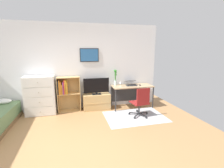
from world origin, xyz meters
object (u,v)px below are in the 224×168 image
object	(u,v)px
bookshelf	(66,91)
laptop	(131,83)
tv_stand	(97,102)
bamboo_vase	(115,77)
dresser	(40,95)
wine_glass	(120,82)
television	(96,86)
desk	(131,89)
office_chair	(141,101)
computer_mouse	(140,85)

from	to	relation	value
bookshelf	laptop	world-z (taller)	bookshelf
tv_stand	bamboo_vase	xyz separation A→B (m)	(0.66, 0.11, 0.77)
tv_stand	dresser	bearing A→B (deg)	-179.48
laptop	wine_glass	size ratio (longest dim) A/B	2.17
dresser	television	world-z (taller)	dresser
laptop	television	bearing A→B (deg)	-177.31
tv_stand	bamboo_vase	world-z (taller)	bamboo_vase
dresser	desk	size ratio (longest dim) A/B	0.87
desk	office_chair	xyz separation A→B (m)	(-0.05, -0.92, -0.15)
tv_stand	bamboo_vase	distance (m)	1.02
bookshelf	television	xyz separation A→B (m)	(0.93, -0.08, 0.13)
office_chair	computer_mouse	world-z (taller)	office_chair
tv_stand	wine_glass	distance (m)	0.99
tv_stand	bamboo_vase	bearing A→B (deg)	9.64
bamboo_vase	bookshelf	bearing A→B (deg)	-177.88
laptop	wine_glass	bearing A→B (deg)	-158.31
dresser	television	distance (m)	1.68
computer_mouse	wine_glass	bearing A→B (deg)	-179.75
bamboo_vase	wine_glass	size ratio (longest dim) A/B	2.86
tv_stand	television	distance (m)	0.51
television	bamboo_vase	bearing A→B (deg)	11.51
bookshelf	bamboo_vase	bearing A→B (deg)	2.12
desk	laptop	size ratio (longest dim) A/B	3.41
desk	computer_mouse	xyz separation A→B (m)	(0.26, -0.13, 0.15)
television	desk	world-z (taller)	television
television	wine_glass	world-z (taller)	television
computer_mouse	wine_glass	size ratio (longest dim) A/B	0.58
desk	television	bearing A→B (deg)	-179.91
tv_stand	wine_glass	bearing A→B (deg)	-11.83
laptop	bamboo_vase	bearing A→B (deg)	168.33
bookshelf	computer_mouse	distance (m)	2.36
wine_glass	bookshelf	bearing A→B (deg)	172.85
dresser	office_chair	xyz separation A→B (m)	(2.79, -0.92, -0.12)
tv_stand	desk	world-z (taller)	desk
dresser	laptop	bearing A→B (deg)	0.08
desk	bookshelf	bearing A→B (deg)	177.99
bookshelf	computer_mouse	xyz separation A→B (m)	(2.35, -0.21, 0.12)
bookshelf	desk	size ratio (longest dim) A/B	0.81
office_chair	laptop	bearing A→B (deg)	80.62
computer_mouse	wine_glass	world-z (taller)	wine_glass
tv_stand	bookshelf	bearing A→B (deg)	176.71
tv_stand	laptop	size ratio (longest dim) A/B	2.20
office_chair	laptop	world-z (taller)	laptop
dresser	computer_mouse	distance (m)	3.10
dresser	desk	distance (m)	2.84
dresser	tv_stand	size ratio (longest dim) A/B	1.34
dresser	tv_stand	bearing A→B (deg)	0.52
laptop	wine_glass	distance (m)	0.44
tv_stand	office_chair	xyz separation A→B (m)	(1.12, -0.94, 0.21)
tv_stand	laptop	world-z (taller)	laptop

